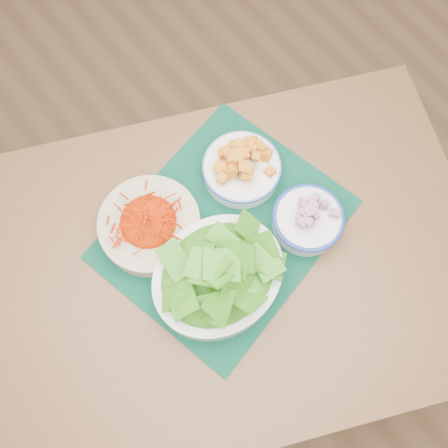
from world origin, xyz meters
The scene contains 7 objects.
ground centered at (0.00, 0.00, 0.00)m, with size 4.00×4.00×0.00m, color #936B47.
table centered at (-0.26, -0.29, 0.64)m, with size 1.34×1.14×0.75m.
placemat centered at (-0.21, -0.24, 0.75)m, with size 0.49×0.40×0.00m, color #022E21.
carrot_bowl centered at (-0.33, -0.14, 0.79)m, with size 0.28×0.28×0.09m.
squash_bowl centered at (-0.10, -0.16, 0.80)m, with size 0.18×0.18×0.09m.
lettuce_bowl centered at (-0.29, -0.32, 0.82)m, with size 0.28×0.24×0.14m.
onion_bowl centered at (-0.06, -0.34, 0.79)m, with size 0.19×0.19×0.08m.
Camera 1 is at (-0.41, -0.51, 1.78)m, focal length 40.00 mm.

